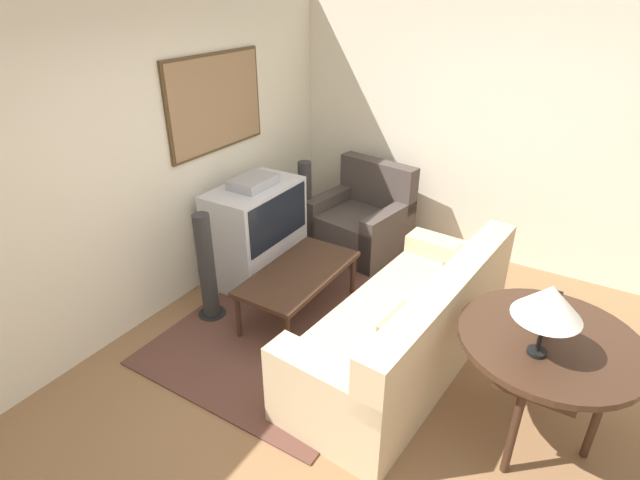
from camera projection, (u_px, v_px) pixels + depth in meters
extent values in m
plane|color=#8E6642|center=(363.00, 397.00, 3.66)|extent=(12.00, 12.00, 0.00)
cube|color=beige|center=(134.00, 171.00, 4.02)|extent=(12.00, 0.06, 2.70)
cube|color=#4C381E|center=(216.00, 103.00, 4.56)|extent=(1.21, 0.03, 0.87)
cube|color=#93704C|center=(217.00, 103.00, 4.55)|extent=(1.16, 0.01, 0.82)
cube|color=beige|center=(488.00, 133.00, 5.02)|extent=(0.06, 12.00, 2.70)
cube|color=brown|center=(296.00, 323.00, 4.44)|extent=(2.34, 1.80, 0.01)
cube|color=silver|center=(258.00, 256.00, 5.08)|extent=(0.97, 0.56, 0.44)
cube|color=silver|center=(255.00, 212.00, 4.85)|extent=(0.97, 0.56, 0.54)
cube|color=black|center=(279.00, 219.00, 4.72)|extent=(0.88, 0.01, 0.47)
cube|color=#9E9EA3|center=(253.00, 182.00, 4.71)|extent=(0.44, 0.31, 0.09)
cube|color=#CCB289|center=(400.00, 337.00, 3.90)|extent=(2.26, 1.07, 0.48)
cube|color=#CCB289|center=(447.00, 304.00, 3.52)|extent=(2.20, 0.40, 0.43)
cube|color=#CCB289|center=(452.00, 275.00, 4.56)|extent=(0.31, 0.91, 0.64)
cube|color=#CCB289|center=(328.00, 405.00, 3.17)|extent=(0.31, 0.91, 0.64)
cube|color=gray|center=(457.00, 274.00, 3.96)|extent=(0.37, 0.15, 0.34)
cube|color=gray|center=(397.00, 337.00, 3.25)|extent=(0.37, 0.15, 0.34)
cube|color=#473D38|center=(359.00, 231.00, 5.56)|extent=(0.98, 1.05, 0.46)
cube|color=#473D38|center=(378.00, 183.00, 5.56)|extent=(0.32, 0.94, 0.50)
cube|color=#473D38|center=(332.00, 216.00, 5.75)|extent=(0.86, 0.29, 0.60)
cube|color=#473D38|center=(388.00, 236.00, 5.30)|extent=(0.86, 0.29, 0.60)
cube|color=#3D2619|center=(299.00, 273.00, 4.37)|extent=(1.18, 0.60, 0.04)
cylinder|color=#3D2619|center=(288.00, 337.00, 3.95)|extent=(0.04, 0.04, 0.42)
cylinder|color=#3D2619|center=(353.00, 275.00, 4.77)|extent=(0.04, 0.04, 0.42)
cylinder|color=#3D2619|center=(238.00, 317.00, 4.19)|extent=(0.04, 0.04, 0.42)
cylinder|color=#3D2619|center=(308.00, 261.00, 5.01)|extent=(0.04, 0.04, 0.42)
cylinder|color=#3D2619|center=(550.00, 341.00, 3.02)|extent=(1.09, 1.09, 0.04)
cube|color=#3D2619|center=(548.00, 349.00, 3.05)|extent=(0.93, 0.44, 0.08)
cylinder|color=#3D2619|center=(515.00, 427.00, 2.94)|extent=(0.05, 0.05, 0.76)
cylinder|color=#3D2619|center=(539.00, 353.00, 3.52)|extent=(0.05, 0.05, 0.76)
cylinder|color=#3D2619|center=(598.00, 412.00, 3.04)|extent=(0.05, 0.05, 0.76)
cylinder|color=black|center=(537.00, 352.00, 2.88)|extent=(0.11, 0.11, 0.02)
cylinder|color=black|center=(544.00, 322.00, 2.78)|extent=(0.02, 0.02, 0.40)
cone|color=white|center=(550.00, 301.00, 2.71)|extent=(0.38, 0.38, 0.20)
cube|color=black|center=(550.00, 310.00, 3.09)|extent=(0.17, 0.09, 0.20)
cylinder|color=white|center=(560.00, 307.00, 3.05)|extent=(0.10, 0.01, 0.10)
cylinder|color=black|center=(212.00, 314.00, 4.56)|extent=(0.25, 0.25, 0.02)
cylinder|color=#2D2D2D|center=(207.00, 267.00, 4.33)|extent=(0.15, 0.15, 1.01)
cylinder|color=black|center=(306.00, 245.00, 5.74)|extent=(0.25, 0.25, 0.02)
cylinder|color=#2D2D2D|center=(305.00, 206.00, 5.51)|extent=(0.15, 0.15, 1.01)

